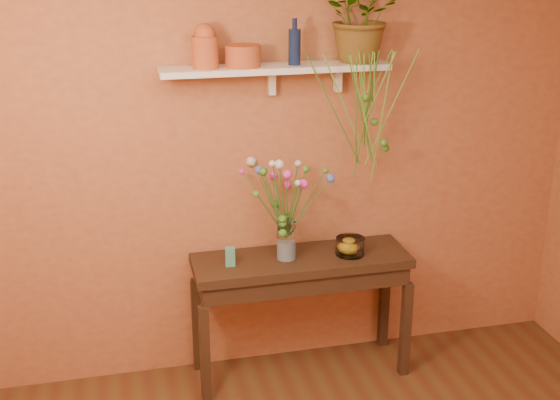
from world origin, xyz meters
The scene contains 13 objects.
room centered at (0.00, 0.00, 1.35)m, with size 4.04×4.04×2.70m.
sideboard centered at (0.19, 1.77, 0.68)m, with size 1.31×0.42×0.80m.
wall_shelf centered at (0.06, 1.87, 1.92)m, with size 1.30×0.24×0.19m.
terracotta_jug centered at (-0.34, 1.85, 2.05)m, with size 0.18×0.18×0.24m.
terracotta_pot centered at (-0.14, 1.85, 2.00)m, with size 0.20×0.20×0.12m, color #BD4022.
blue_bottle centered at (0.16, 1.85, 2.04)m, with size 0.09×0.09×0.26m.
spider_plant centered at (0.56, 1.90, 2.20)m, with size 0.47×0.41×0.52m, color #3C7723.
plant_fronds centered at (0.58, 1.75, 1.65)m, with size 0.67×0.34×0.80m.
glass_vase centered at (0.09, 1.76, 0.90)m, with size 0.11×0.11×0.24m.
bouquet centered at (0.07, 1.77, 1.25)m, with size 0.52×0.47×0.51m.
glass_bowl centered at (0.48, 1.73, 0.84)m, with size 0.18×0.18×0.11m.
lemon centered at (0.48, 1.75, 0.84)m, with size 0.08×0.08×0.08m, color yellow.
carton centered at (-0.25, 1.74, 0.85)m, with size 0.06×0.04×0.11m, color teal.
Camera 1 is at (-0.88, -2.11, 2.59)m, focal length 46.75 mm.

